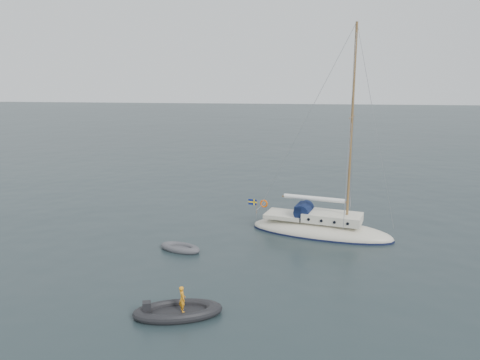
# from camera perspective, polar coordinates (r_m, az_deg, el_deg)

# --- Properties ---
(ground) EXTENTS (300.00, 300.00, 0.00)m
(ground) POSITION_cam_1_polar(r_m,az_deg,el_deg) (27.74, 4.11, -7.99)
(ground) COLOR black
(ground) RESTS_ON ground
(sailboat) EXTENTS (9.34, 2.80, 13.31)m
(sailboat) POSITION_cam_1_polar(r_m,az_deg,el_deg) (29.78, 9.88, -4.66)
(sailboat) COLOR beige
(sailboat) RESTS_ON ground
(dinghy) EXTENTS (2.52, 1.14, 0.36)m
(dinghy) POSITION_cam_1_polar(r_m,az_deg,el_deg) (27.11, -7.32, -8.20)
(dinghy) COLOR #49494E
(dinghy) RESTS_ON ground
(rib) EXTENTS (3.72, 1.69, 1.31)m
(rib) POSITION_cam_1_polar(r_m,az_deg,el_deg) (20.24, -7.63, -15.52)
(rib) COLOR black
(rib) RESTS_ON ground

